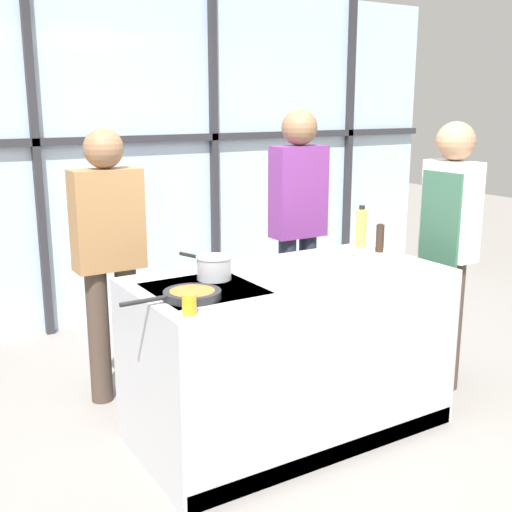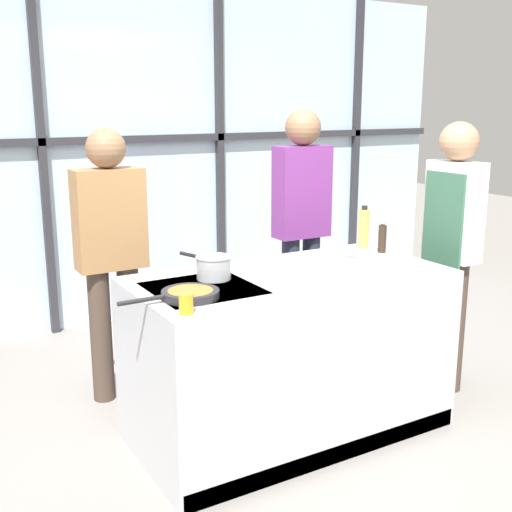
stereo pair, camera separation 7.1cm
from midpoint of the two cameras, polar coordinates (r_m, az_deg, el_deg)
name	(u,v)px [view 2 (the right image)]	position (r m, az deg, el deg)	size (l,w,h in m)	color
ground_plane	(288,429)	(3.84, 3.45, -15.10)	(18.00, 18.00, 0.00)	gray
back_window_wall	(136,155)	(5.51, -10.29, 8.79)	(6.40, 0.10, 2.80)	silver
demo_island	(289,354)	(3.64, 3.54, -8.70)	(1.73, 0.86, 0.93)	#B7BABF
chef	(452,236)	(4.24, 17.45, 1.73)	(0.24, 0.36, 1.72)	#47382D
spectator_far_left	(111,248)	(3.99, -12.25, 0.68)	(0.42, 0.24, 1.69)	#47382D
spectator_center_left	(302,216)	(4.59, 4.52, 3.60)	(0.40, 0.25, 1.79)	#232838
frying_pan	(189,294)	(3.07, -5.32, -3.38)	(0.50, 0.28, 0.04)	#232326
saucepan	(213,267)	(3.38, -3.21, -0.96)	(0.19, 0.34, 0.12)	silver
white_plate	(376,276)	(3.49, 11.19, -1.73)	(0.23, 0.23, 0.01)	white
mixing_bowl	(358,261)	(3.69, 9.60, -0.48)	(0.24, 0.24, 0.06)	silver
oil_bottle	(364,228)	(4.16, 10.04, 2.46)	(0.07, 0.07, 0.27)	#E0CC4C
pepper_grinder	(382,238)	(4.05, 11.66, 1.58)	(0.05, 0.05, 0.20)	#332319
juice_glass_near	(186,304)	(2.84, -5.52, -4.25)	(0.06, 0.06, 0.09)	orange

